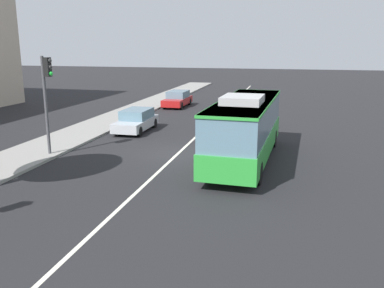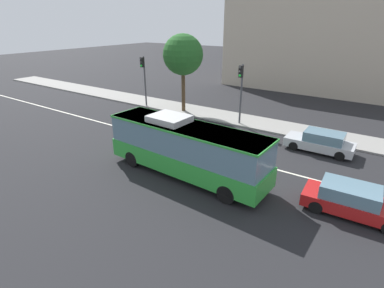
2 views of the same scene
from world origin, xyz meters
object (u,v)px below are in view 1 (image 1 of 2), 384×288
Objects in this scene: sedan_silver at (136,120)px; sedan_red_ahead at (178,99)px; transit_bus at (246,126)px; traffic_light_mid_block at (47,89)px; sedan_red at (241,117)px.

sedan_silver is 1.00× the size of sedan_red_ahead.
transit_bus is 9.97m from sedan_silver.
traffic_light_mid_block reaches higher than sedan_red_ahead.
traffic_light_mid_block reaches higher than sedan_silver.
sedan_silver is 0.87× the size of traffic_light_mid_block.
transit_bus is 19.23m from sedan_red_ahead.
traffic_light_mid_block is at bearing 136.77° from sedan_red.
traffic_light_mid_block is (-7.21, 1.95, 2.84)m from sedan_silver.
sedan_silver is at bearing 77.61° from traffic_light_mid_block.
sedan_red_ahead is 18.99m from traffic_light_mid_block.
transit_bus is at bearing 26.76° from sedan_red_ahead.
transit_bus is 2.24× the size of sedan_silver.
sedan_red and sedan_red_ahead have the same top height.
sedan_red_ahead is at bearing 87.74° from traffic_light_mid_block.
transit_bus reaches higher than sedan_red_ahead.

